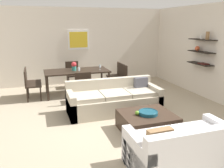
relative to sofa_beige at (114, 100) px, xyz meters
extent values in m
plane|color=tan|center=(-0.06, -0.34, -0.29)|extent=(18.00, 18.00, 0.00)
cube|color=silver|center=(0.24, 3.19, 1.06)|extent=(8.40, 0.06, 2.70)
cube|color=white|center=(-0.28, 3.15, 1.30)|extent=(0.76, 0.02, 0.69)
cube|color=gold|center=(-0.28, 3.13, 1.30)|extent=(0.64, 0.01, 0.55)
cube|color=silver|center=(2.97, 0.26, 1.06)|extent=(0.06, 8.20, 2.70)
cube|color=black|center=(2.80, 0.39, 1.41)|extent=(0.28, 0.90, 0.02)
cube|color=black|center=(2.80, 0.39, 1.06)|extent=(0.28, 0.90, 0.02)
cube|color=black|center=(2.80, 0.39, 0.71)|extent=(0.28, 0.90, 0.02)
cylinder|color=olive|center=(2.80, 0.19, 1.53)|extent=(0.10, 0.10, 0.22)
sphere|color=#D85933|center=(2.80, 0.57, 1.14)|extent=(0.14, 0.14, 0.14)
cylinder|color=silver|center=(2.80, 0.44, 1.48)|extent=(0.07, 0.07, 0.12)
cube|color=#4C1E19|center=(2.80, 0.24, 0.74)|extent=(0.20, 0.28, 0.03)
cube|color=#B2A893|center=(-0.01, -0.04, -0.08)|extent=(2.28, 0.90, 0.42)
cube|color=#B2A893|center=(-0.01, 0.33, 0.31)|extent=(2.28, 0.16, 0.36)
cube|color=#B2A893|center=(-1.08, -0.04, 0.01)|extent=(0.14, 0.90, 0.60)
cube|color=#B2A893|center=(1.06, -0.04, 0.01)|extent=(0.14, 0.90, 0.60)
cube|color=#B2A893|center=(-0.67, -0.08, 0.18)|extent=(0.65, 0.70, 0.10)
cube|color=#B2A893|center=(-0.01, -0.08, 0.18)|extent=(0.65, 0.70, 0.10)
cube|color=#B2A893|center=(0.66, -0.08, 0.18)|extent=(0.65, 0.70, 0.10)
cube|color=#4C4C56|center=(0.80, 0.15, 0.31)|extent=(0.37, 0.15, 0.36)
cube|color=white|center=(0.26, -2.53, -0.08)|extent=(1.66, 0.90, 0.42)
cube|color=white|center=(0.26, -2.90, 0.31)|extent=(1.66, 0.16, 0.36)
cube|color=white|center=(1.02, -2.53, 0.01)|extent=(0.14, 0.90, 0.60)
cube|color=white|center=(-0.50, -2.53, 0.01)|extent=(0.14, 0.90, 0.60)
cube|color=white|center=(0.61, -2.49, 0.18)|extent=(0.67, 0.70, 0.10)
cube|color=white|center=(-0.09, -2.49, 0.18)|extent=(0.67, 0.70, 0.10)
cube|color=#99724C|center=(-0.27, -2.72, 0.31)|extent=(0.36, 0.13, 0.36)
cube|color=#38281E|center=(0.28, -1.27, -0.10)|extent=(1.05, 0.93, 0.38)
cylinder|color=navy|center=(0.28, -1.31, 0.12)|extent=(0.39, 0.39, 0.06)
torus|color=navy|center=(0.28, -1.31, 0.15)|extent=(0.39, 0.39, 0.02)
sphere|color=#669E2D|center=(0.06, -1.27, 0.13)|extent=(0.09, 0.09, 0.09)
cube|color=black|center=(-0.61, 1.78, 0.44)|extent=(1.94, 0.96, 0.04)
cylinder|color=black|center=(-1.52, 1.36, 0.06)|extent=(0.06, 0.06, 0.71)
cylinder|color=black|center=(0.30, 1.36, 0.06)|extent=(0.06, 0.06, 0.71)
cylinder|color=black|center=(-1.52, 2.20, 0.06)|extent=(0.06, 0.06, 0.71)
cylinder|color=black|center=(0.30, 2.20, 0.06)|extent=(0.06, 0.06, 0.71)
cube|color=black|center=(-1.90, 1.57, 0.14)|extent=(0.44, 0.44, 0.04)
cube|color=black|center=(-2.10, 1.57, 0.37)|extent=(0.04, 0.44, 0.43)
cylinder|color=black|center=(-1.72, 1.39, -0.09)|extent=(0.04, 0.04, 0.41)
cylinder|color=black|center=(-1.72, 1.75, -0.09)|extent=(0.04, 0.04, 0.41)
cylinder|color=black|center=(-2.08, 1.39, -0.09)|extent=(0.04, 0.04, 0.41)
cylinder|color=black|center=(-2.08, 1.75, -0.09)|extent=(0.04, 0.04, 0.41)
cube|color=black|center=(0.68, 2.00, 0.14)|extent=(0.44, 0.44, 0.04)
cube|color=black|center=(0.88, 2.00, 0.37)|extent=(0.04, 0.44, 0.43)
cylinder|color=black|center=(0.50, 2.18, -0.09)|extent=(0.04, 0.04, 0.41)
cylinder|color=black|center=(0.50, 1.82, -0.09)|extent=(0.04, 0.04, 0.41)
cylinder|color=black|center=(0.86, 2.18, -0.09)|extent=(0.04, 0.04, 0.41)
cylinder|color=black|center=(0.86, 1.82, -0.09)|extent=(0.04, 0.04, 0.41)
cube|color=black|center=(-0.61, 2.58, 0.14)|extent=(0.44, 0.44, 0.04)
cube|color=black|center=(-0.61, 2.78, 0.37)|extent=(0.44, 0.04, 0.43)
cylinder|color=black|center=(-0.79, 2.40, -0.09)|extent=(0.04, 0.04, 0.41)
cylinder|color=black|center=(-0.43, 2.40, -0.09)|extent=(0.04, 0.04, 0.41)
cylinder|color=black|center=(-0.79, 2.76, -0.09)|extent=(0.04, 0.04, 0.41)
cylinder|color=black|center=(-0.43, 2.76, -0.09)|extent=(0.04, 0.04, 0.41)
cube|color=black|center=(-0.61, 0.98, 0.14)|extent=(0.44, 0.44, 0.04)
cube|color=black|center=(-0.61, 0.78, 0.37)|extent=(0.44, 0.04, 0.43)
cylinder|color=black|center=(-0.43, 1.16, -0.09)|extent=(0.04, 0.04, 0.41)
cylinder|color=black|center=(-0.79, 1.16, -0.09)|extent=(0.04, 0.04, 0.41)
cylinder|color=black|center=(-0.43, 0.80, -0.09)|extent=(0.04, 0.04, 0.41)
cylinder|color=black|center=(-0.79, 0.80, -0.09)|extent=(0.04, 0.04, 0.41)
cube|color=black|center=(-1.90, 2.00, 0.14)|extent=(0.44, 0.44, 0.04)
cube|color=black|center=(-2.10, 2.00, 0.37)|extent=(0.04, 0.44, 0.43)
cylinder|color=black|center=(-1.72, 1.82, -0.09)|extent=(0.04, 0.04, 0.41)
cylinder|color=black|center=(-1.72, 2.18, -0.09)|extent=(0.04, 0.04, 0.41)
cylinder|color=black|center=(-2.08, 1.82, -0.09)|extent=(0.04, 0.04, 0.41)
cylinder|color=black|center=(-2.08, 2.18, -0.09)|extent=(0.04, 0.04, 0.41)
cube|color=black|center=(0.68, 1.57, 0.14)|extent=(0.44, 0.44, 0.04)
cube|color=black|center=(0.88, 1.57, 0.37)|extent=(0.04, 0.44, 0.43)
cylinder|color=black|center=(0.50, 1.75, -0.09)|extent=(0.04, 0.04, 0.41)
cylinder|color=black|center=(0.50, 1.39, -0.09)|extent=(0.04, 0.04, 0.41)
cylinder|color=black|center=(0.86, 1.75, -0.09)|extent=(0.04, 0.04, 0.41)
cylinder|color=black|center=(0.86, 1.39, -0.09)|extent=(0.04, 0.04, 0.41)
cylinder|color=silver|center=(0.10, 1.66, 0.46)|extent=(0.06, 0.06, 0.01)
cylinder|color=silver|center=(0.10, 1.66, 0.49)|extent=(0.01, 0.01, 0.06)
cylinder|color=silver|center=(0.10, 1.66, 0.57)|extent=(0.06, 0.06, 0.09)
cylinder|color=silver|center=(-0.61, 1.36, 0.46)|extent=(0.06, 0.06, 0.01)
cylinder|color=silver|center=(-0.61, 1.36, 0.50)|extent=(0.01, 0.01, 0.06)
cylinder|color=silver|center=(-0.61, 1.36, 0.57)|extent=(0.07, 0.07, 0.09)
cylinder|color=silver|center=(-0.61, 2.20, 0.46)|extent=(0.06, 0.06, 0.01)
cylinder|color=silver|center=(-0.61, 2.20, 0.50)|extent=(0.01, 0.01, 0.08)
cylinder|color=silver|center=(-0.61, 2.20, 0.59)|extent=(0.07, 0.07, 0.10)
cylinder|color=teal|center=(-0.69, 1.80, 0.52)|extent=(0.13, 0.13, 0.13)
sphere|color=red|center=(-0.69, 1.80, 0.64)|extent=(0.16, 0.16, 0.16)
camera|label=1|loc=(-1.75, -5.20, 1.85)|focal=37.12mm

